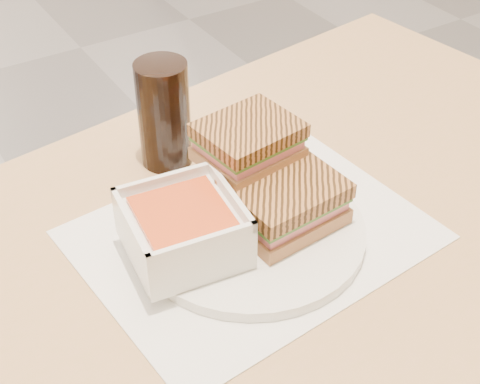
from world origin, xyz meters
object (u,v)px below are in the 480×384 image
main_table (251,319)px  soup_bowl (183,230)px  panini_lower (284,201)px  cola_glass (164,114)px  plate (250,231)px

main_table → soup_bowl: soup_bowl is taller
panini_lower → main_table: bearing=-165.5°
main_table → panini_lower: (0.05, 0.01, 0.16)m
soup_bowl → panini_lower: soup_bowl is taller
main_table → panini_lower: 0.17m
main_table → cola_glass: size_ratio=8.76×
main_table → soup_bowl: (-0.07, 0.03, 0.16)m
panini_lower → plate: bearing=164.3°
panini_lower → cola_glass: bearing=104.3°
plate → cola_glass: cola_glass is taller
panini_lower → cola_glass: size_ratio=0.90×
plate → panini_lower: size_ratio=2.05×
main_table → panini_lower: size_ratio=9.70×
main_table → plate: bearing=60.8°
main_table → soup_bowl: 0.18m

